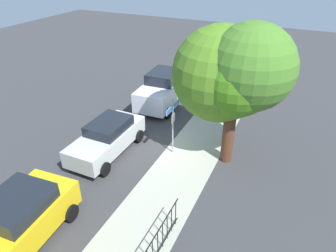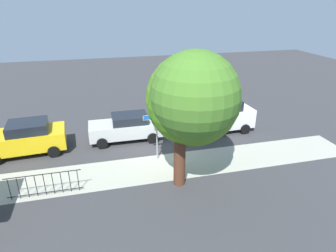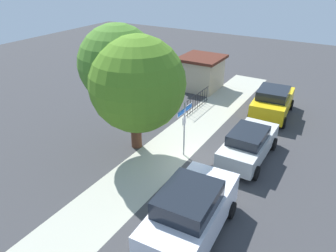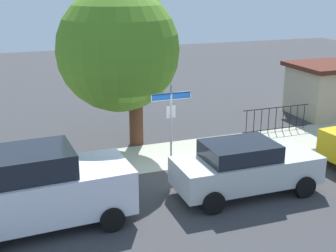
# 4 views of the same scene
# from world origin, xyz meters

# --- Properties ---
(ground_plane) EXTENTS (60.00, 60.00, 0.00)m
(ground_plane) POSITION_xyz_m (0.00, 0.00, 0.00)
(ground_plane) COLOR #38383A
(sidewalk_strip) EXTENTS (24.00, 2.60, 0.00)m
(sidewalk_strip) POSITION_xyz_m (2.00, 1.30, 0.00)
(sidewalk_strip) COLOR #A8A896
(sidewalk_strip) RESTS_ON ground_plane
(street_sign) EXTENTS (1.39, 0.07, 2.80)m
(street_sign) POSITION_xyz_m (0.55, 0.40, 1.92)
(street_sign) COLOR #9EA0A5
(street_sign) RESTS_ON ground_plane
(shade_tree) EXTENTS (4.34, 5.28, 6.22)m
(shade_tree) POSITION_xyz_m (-0.54, 2.64, 4.00)
(shade_tree) COLOR #55301F
(shade_tree) RESTS_ON ground_plane
(car_white) EXTENTS (4.61, 2.34, 2.10)m
(car_white) POSITION_xyz_m (-4.02, -2.30, 1.04)
(car_white) COLOR white
(car_white) RESTS_ON ground_plane
(car_silver) EXTENTS (4.34, 1.94, 1.60)m
(car_silver) POSITION_xyz_m (1.82, -2.40, 0.83)
(car_silver) COLOR silver
(car_silver) RESTS_ON ground_plane
(car_yellow) EXTENTS (4.39, 2.41, 1.81)m
(car_yellow) POSITION_xyz_m (7.40, -2.07, 0.92)
(car_yellow) COLOR gold
(car_yellow) RESTS_ON ground_plane
(iron_fence) EXTENTS (3.15, 0.04, 1.07)m
(iron_fence) POSITION_xyz_m (5.96, 2.30, 0.56)
(iron_fence) COLOR black
(iron_fence) RESTS_ON ground_plane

